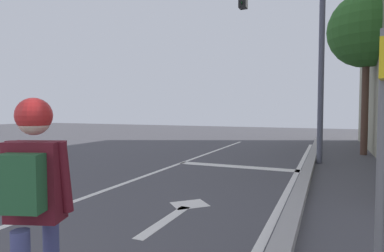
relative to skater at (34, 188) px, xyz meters
The scene contains 10 objects.
lane_line_center 4.42m from the skater, 120.69° to the left, with size 0.12×20.00×0.01m, color silver.
lane_line_curbside 3.98m from the skater, 74.04° to the left, with size 0.12×20.00×0.01m, color silver.
stop_bar 7.03m from the skater, 94.07° to the left, with size 3.40×0.40×0.01m, color silver.
lane_arrow_stem 2.62m from the skater, 97.73° to the left, with size 0.16×1.40×0.01m, color silver.
lane_arrow_head 3.41m from the skater, 95.71° to the left, with size 0.56×0.44×0.01m, color silver.
curb_strip 4.04m from the skater, 70.53° to the left, with size 0.24×24.00×0.14m, color #A09B98.
skater is the anchor object (origin of this frame).
traffic_signal_mast 8.93m from the skater, 86.18° to the left, with size 4.71×0.34×5.91m.
street_sign_post 2.57m from the skater, 33.27° to the left, with size 0.12×0.44×2.18m.
roadside_tree 11.78m from the skater, 75.11° to the left, with size 2.57×2.57×5.60m.
Camera 1 is at (3.46, 0.86, 1.55)m, focal length 29.43 mm.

